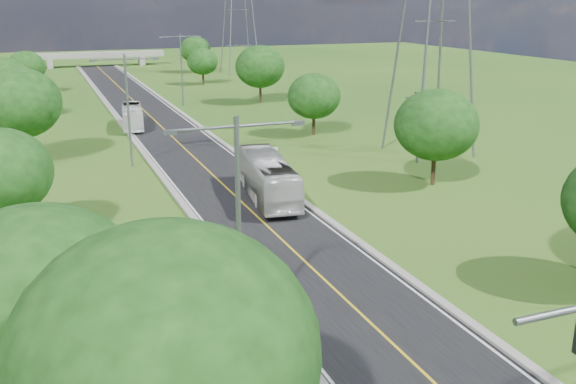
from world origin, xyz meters
The scene contains 23 objects.
ground centered at (0.00, 60.00, 0.00)m, with size 260.00×260.00×0.00m, color #245417.
road centered at (0.00, 66.00, 0.03)m, with size 8.00×150.00×0.06m, color black.
curb_left centered at (-4.25, 66.00, 0.11)m, with size 0.50×150.00×0.22m, color gray.
curb_right centered at (4.25, 66.00, 0.11)m, with size 0.50×150.00×0.22m, color gray.
speed_limit_sign centered at (5.20, 37.98, 1.60)m, with size 0.55×0.09×2.40m.
overpass centered at (0.00, 140.00, 2.41)m, with size 30.00×3.00×3.20m.
streetlight_near_left centered at (-6.00, 12.00, 5.94)m, with size 5.90×0.25×10.00m.
streetlight_mid_left centered at (-6.00, 45.00, 5.94)m, with size 5.90×0.25×10.00m.
streetlight_far_right centered at (6.00, 78.00, 5.94)m, with size 5.90×0.25×10.00m.
power_tower_near centered at (22.00, 40.00, 14.01)m, with size 9.00×6.40×28.00m.
power_tower_far centered at (26.00, 115.00, 14.01)m, with size 9.00×6.40×28.00m.
tree_la centered at (-14.00, 8.00, 5.27)m, with size 7.14×7.14×8.30m.
tree_lc centered at (-15.00, 50.00, 5.58)m, with size 7.56×7.56×8.79m.
tree_ld centered at (-17.00, 74.00, 4.95)m, with size 6.72×6.72×7.82m.
tree_le centered at (-14.50, 98.00, 4.33)m, with size 5.88×5.88×6.84m.
tree_lf centered at (-11.00, 2.00, 5.89)m, with size 7.98×7.98×9.28m.
tree_rb centered at (16.00, 30.00, 4.95)m, with size 6.72×6.72×7.82m.
tree_rc centered at (15.00, 52.00, 4.33)m, with size 5.88×5.88×6.84m.
tree_rd centered at (17.00, 76.00, 5.27)m, with size 7.14×7.14×8.30m.
tree_re centered at (14.50, 100.00, 4.02)m, with size 5.46×5.46×6.35m.
tree_rf centered at (18.00, 120.00, 4.64)m, with size 6.30×6.30×7.33m.
bus_outbound centered at (2.14, 31.28, 1.68)m, with size 2.73×11.66×3.25m, color beige.
bus_inbound centered at (-3.20, 63.51, 1.38)m, with size 2.22×9.47×2.64m, color white.
Camera 1 is at (-13.39, -12.60, 14.52)m, focal length 40.00 mm.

